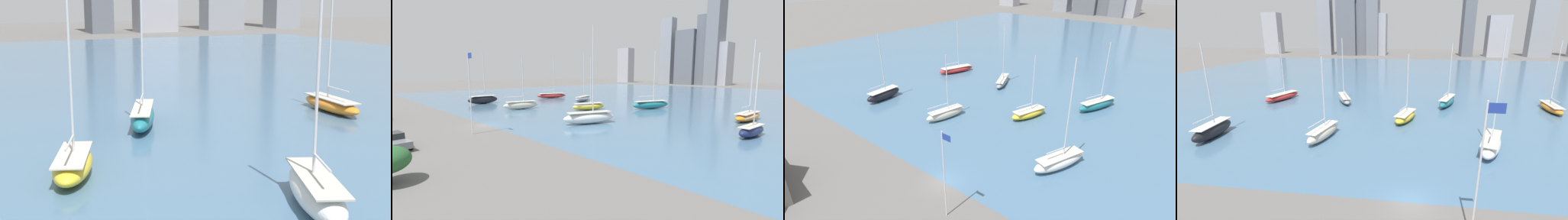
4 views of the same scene
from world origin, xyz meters
The scene contains 10 objects.
ground_plane centered at (0.00, 0.00, 0.00)m, with size 500.00×500.00×0.00m, color #605E5B.
harbor_water centered at (0.00, 70.00, 0.00)m, with size 180.00×140.00×0.00m.
flag_pole centered at (4.50, -3.91, 5.91)m, with size 1.24×0.14×10.86m.
sailboat_white centered at (10.35, 12.51, 1.07)m, with size 5.46×9.11×15.59m.
sailboat_yellow centered at (-0.97, 23.63, 0.87)m, with size 4.79×8.14×11.64m.
sailboat_red centered at (-29.78, 35.12, 0.85)m, with size 5.64×10.10×13.09m.
sailboat_gray centered at (-15.01, 35.34, 0.85)m, with size 5.62×9.62×13.99m.
sailboat_teal centered at (7.73, 35.25, 1.01)m, with size 5.52×9.75×13.09m.
sailboat_black centered at (-29.36, 12.00, 1.16)m, with size 2.68×8.22×13.72m.
sailboat_cream centered at (-12.81, 13.70, 0.99)m, with size 3.60×8.30×11.90m.
Camera 3 is at (23.66, -22.06, 25.45)m, focal length 28.00 mm.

